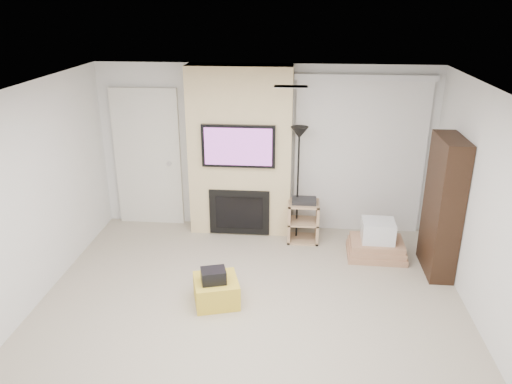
# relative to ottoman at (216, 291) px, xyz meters

# --- Properties ---
(floor) EXTENTS (5.00, 5.50, 0.00)m
(floor) POSITION_rel_ottoman_xyz_m (0.41, -0.53, -0.15)
(floor) COLOR #ACA08D
(floor) RESTS_ON ground
(ceiling) EXTENTS (5.00, 5.50, 0.00)m
(ceiling) POSITION_rel_ottoman_xyz_m (0.41, -0.53, 2.35)
(ceiling) COLOR white
(ceiling) RESTS_ON wall_back
(wall_back) EXTENTS (5.00, 0.00, 2.50)m
(wall_back) POSITION_rel_ottoman_xyz_m (0.41, 2.22, 1.10)
(wall_back) COLOR silver
(wall_back) RESTS_ON ground
(wall_left) EXTENTS (0.00, 5.50, 2.50)m
(wall_left) POSITION_rel_ottoman_xyz_m (-2.09, -0.53, 1.10)
(wall_left) COLOR silver
(wall_left) RESTS_ON ground
(wall_right) EXTENTS (0.00, 5.50, 2.50)m
(wall_right) POSITION_rel_ottoman_xyz_m (2.91, -0.53, 1.10)
(wall_right) COLOR silver
(wall_right) RESTS_ON ground
(hvac_vent) EXTENTS (0.35, 0.18, 0.01)m
(hvac_vent) POSITION_rel_ottoman_xyz_m (0.81, 0.27, 2.35)
(hvac_vent) COLOR silver
(hvac_vent) RESTS_ON ceiling
(ottoman) EXTENTS (0.62, 0.62, 0.30)m
(ottoman) POSITION_rel_ottoman_xyz_m (0.00, 0.00, 0.00)
(ottoman) COLOR gold
(ottoman) RESTS_ON floor
(black_bag) EXTENTS (0.33, 0.29, 0.16)m
(black_bag) POSITION_rel_ottoman_xyz_m (-0.02, -0.05, 0.23)
(black_bag) COLOR black
(black_bag) RESTS_ON ottoman
(fireplace_wall) EXTENTS (1.50, 0.47, 2.50)m
(fireplace_wall) POSITION_rel_ottoman_xyz_m (0.06, 2.01, 1.09)
(fireplace_wall) COLOR beige
(fireplace_wall) RESTS_ON floor
(entry_door) EXTENTS (1.02, 0.11, 2.14)m
(entry_door) POSITION_rel_ottoman_xyz_m (-1.39, 2.18, 0.90)
(entry_door) COLOR silver
(entry_door) RESTS_ON floor
(vertical_blinds) EXTENTS (1.98, 0.10, 2.37)m
(vertical_blinds) POSITION_rel_ottoman_xyz_m (1.81, 2.17, 1.12)
(vertical_blinds) COLOR silver
(vertical_blinds) RESTS_ON floor
(floor_lamp) EXTENTS (0.25, 0.25, 1.70)m
(floor_lamp) POSITION_rel_ottoman_xyz_m (0.92, 1.79, 1.19)
(floor_lamp) COLOR black
(floor_lamp) RESTS_ON floor
(av_stand) EXTENTS (0.45, 0.38, 0.66)m
(av_stand) POSITION_rel_ottoman_xyz_m (1.01, 1.72, 0.20)
(av_stand) COLOR tan
(av_stand) RESTS_ON floor
(box_stack) EXTENTS (0.81, 0.62, 0.53)m
(box_stack) POSITION_rel_ottoman_xyz_m (2.03, 1.31, 0.05)
(box_stack) COLOR tan
(box_stack) RESTS_ON floor
(bookshelf) EXTENTS (0.30, 0.80, 1.80)m
(bookshelf) POSITION_rel_ottoman_xyz_m (2.75, 1.01, 0.75)
(bookshelf) COLOR black
(bookshelf) RESTS_ON floor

